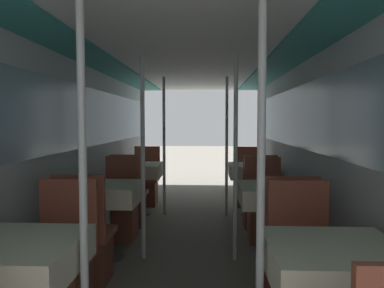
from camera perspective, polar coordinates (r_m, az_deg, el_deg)
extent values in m
cube|color=silver|center=(4.21, -18.01, -1.79)|extent=(0.05, 8.50, 2.06)
cube|color=#7A9EB7|center=(4.19, -17.97, 4.00)|extent=(0.03, 7.82, 0.72)
cube|color=silver|center=(4.09, 17.89, -1.93)|extent=(0.05, 8.50, 2.06)
cube|color=#7A9EB7|center=(4.07, 17.84, 4.03)|extent=(0.03, 7.82, 0.72)
cube|color=silver|center=(3.99, -0.34, 13.66)|extent=(2.56, 8.50, 0.04)
cube|color=teal|center=(4.17, -15.25, 12.61)|extent=(0.46, 8.16, 0.03)
cube|color=teal|center=(4.07, 14.96, 12.84)|extent=(0.46, 8.16, 0.03)
cube|color=#B2B2B7|center=(2.29, -25.60, -13.45)|extent=(0.65, 0.65, 0.02)
cube|color=beige|center=(2.32, -25.55, -15.36)|extent=(0.69, 0.69, 0.19)
cube|color=#9E4C38|center=(2.91, -19.58, -16.24)|extent=(0.43, 0.43, 0.05)
cube|color=#9E4C38|center=(3.01, -18.26, -9.93)|extent=(0.43, 0.04, 0.52)
cylinder|color=silver|center=(2.08, -16.27, -7.05)|extent=(0.04, 0.04, 2.06)
cylinder|color=#4C4C51|center=(4.13, -12.90, -16.37)|extent=(0.37, 0.37, 0.01)
cylinder|color=#B7B7BC|center=(4.02, -12.97, -11.40)|extent=(0.09, 0.09, 0.73)
cube|color=#B2B2B7|center=(3.94, -13.05, -6.17)|extent=(0.65, 0.65, 0.02)
cube|color=beige|center=(3.95, -13.03, -7.31)|extent=(0.69, 0.69, 0.19)
cube|color=brown|center=(3.52, -15.68, -16.61)|extent=(0.37, 0.37, 0.41)
cube|color=#9E4C38|center=(3.45, -15.74, -13.05)|extent=(0.43, 0.43, 0.05)
cube|color=#9E4C38|center=(3.19, -16.95, -9.12)|extent=(0.43, 0.04, 0.52)
cube|color=brown|center=(4.63, -10.90, -11.61)|extent=(0.37, 0.37, 0.41)
cube|color=#9E4C38|center=(4.58, -10.93, -8.85)|extent=(0.43, 0.43, 0.05)
cube|color=#9E4C38|center=(4.71, -10.42, -4.97)|extent=(0.43, 0.04, 0.52)
cylinder|color=silver|center=(3.82, -7.49, -2.17)|extent=(0.04, 0.04, 2.06)
cylinder|color=#4C4C51|center=(5.82, -8.08, -10.43)|extent=(0.37, 0.37, 0.01)
cylinder|color=#B7B7BC|center=(5.74, -8.12, -6.84)|extent=(0.09, 0.09, 0.73)
cube|color=#B2B2B7|center=(5.69, -8.15, -3.15)|extent=(0.65, 0.65, 0.02)
cube|color=beige|center=(5.70, -8.14, -3.96)|extent=(0.69, 0.69, 0.19)
cube|color=brown|center=(5.20, -9.35, -9.92)|extent=(0.37, 0.37, 0.41)
cube|color=#9E4C38|center=(5.15, -9.37, -7.45)|extent=(0.43, 0.43, 0.05)
cube|color=#9E4C38|center=(4.91, -9.88, -4.63)|extent=(0.43, 0.04, 0.52)
cube|color=brown|center=(6.36, -7.09, -7.42)|extent=(0.37, 0.37, 0.41)
cube|color=#9E4C38|center=(6.32, -7.10, -5.39)|extent=(0.43, 0.43, 0.05)
cube|color=#9E4C38|center=(6.48, -6.83, -2.64)|extent=(0.43, 0.04, 0.52)
cylinder|color=silver|center=(5.60, -4.28, -0.35)|extent=(0.04, 0.04, 2.06)
cube|color=#B2B2B7|center=(2.14, 20.99, -14.54)|extent=(0.65, 0.65, 0.02)
cube|color=beige|center=(2.17, 20.94, -16.56)|extent=(0.69, 0.69, 0.19)
cube|color=#9E4C38|center=(2.80, 16.73, -17.03)|extent=(0.43, 0.43, 0.05)
cube|color=#9E4C38|center=(2.90, 15.86, -10.41)|extent=(0.43, 0.04, 0.52)
cylinder|color=silver|center=(1.99, 10.43, -7.45)|extent=(0.04, 0.04, 2.06)
cylinder|color=#4C4C51|center=(4.05, 12.25, -16.78)|extent=(0.37, 0.37, 0.01)
cylinder|color=#B7B7BC|center=(3.93, 12.32, -11.71)|extent=(0.09, 0.09, 0.73)
cube|color=#B2B2B7|center=(3.85, 12.40, -6.37)|extent=(0.65, 0.65, 0.02)
cube|color=beige|center=(3.87, 12.38, -7.54)|extent=(0.69, 0.69, 0.19)
cube|color=brown|center=(3.42, 14.09, -17.17)|extent=(0.37, 0.37, 0.41)
cube|color=#9E4C38|center=(3.35, 14.15, -13.52)|extent=(0.43, 0.43, 0.05)
cube|color=#9E4C38|center=(3.09, 14.97, -9.52)|extent=(0.43, 0.04, 0.52)
cube|color=brown|center=(4.56, 10.97, -11.86)|extent=(0.37, 0.37, 0.41)
cube|color=#9E4C38|center=(4.50, 11.00, -9.06)|extent=(0.43, 0.43, 0.05)
cube|color=#9E4C38|center=(4.64, 10.69, -5.10)|extent=(0.43, 0.04, 0.52)
cylinder|color=silver|center=(3.77, 6.64, -2.24)|extent=(0.04, 0.04, 2.06)
cylinder|color=#4C4C51|center=(5.76, 9.16, -10.58)|extent=(0.37, 0.37, 0.01)
cylinder|color=#B7B7BC|center=(5.68, 9.20, -6.96)|extent=(0.09, 0.09, 0.73)
cube|color=#B2B2B7|center=(5.63, 9.23, -3.23)|extent=(0.65, 0.65, 0.02)
cube|color=beige|center=(5.64, 9.22, -4.05)|extent=(0.69, 0.69, 0.19)
cube|color=brown|center=(5.13, 9.97, -10.10)|extent=(0.37, 0.37, 0.41)
cube|color=#9E4C38|center=(5.08, 10.00, -7.60)|extent=(0.43, 0.43, 0.05)
cube|color=#9E4C38|center=(4.84, 10.34, -4.74)|extent=(0.43, 0.04, 0.52)
cube|color=brown|center=(6.31, 8.54, -7.53)|extent=(0.37, 0.37, 0.41)
cube|color=#9E4C38|center=(6.27, 8.55, -5.48)|extent=(0.43, 0.43, 0.05)
cube|color=#9E4C38|center=(6.43, 8.39, -2.70)|extent=(0.43, 0.04, 0.52)
cylinder|color=silver|center=(5.57, 5.30, -0.38)|extent=(0.04, 0.04, 2.06)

